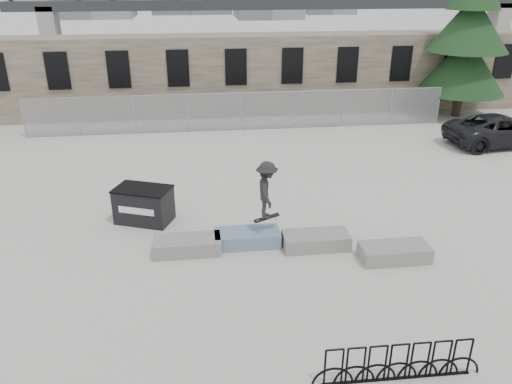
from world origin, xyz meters
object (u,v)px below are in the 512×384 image
Objects in this scene: planter_center_left at (247,237)px; bike_rack at (398,363)px; suv at (501,130)px; skateboarder at (267,190)px; spruce_tree at (469,32)px; planter_far_left at (187,245)px; planter_offset at (394,252)px; dumpster at (144,205)px; planter_center_right at (316,240)px.

bike_rack is (2.46, -5.95, 0.19)m from planter_center_left.
skateboarder reaches higher than suv.
planter_far_left is at bearing -138.46° from spruce_tree.
planter_far_left is at bearing 98.99° from skateboarder.
dumpster reaches higher than planter_offset.
dumpster is 21.04m from spruce_tree.
planter_center_left is 15.61m from suv.
spruce_tree reaches higher than planter_offset.
bike_rack is (4.29, -5.71, 0.19)m from planter_far_left.
planter_offset is at bearing -122.66° from spruce_tree.
planter_far_left and planter_center_right have the same top height.
dumpster is (-5.33, 2.44, 0.36)m from planter_center_right.
spruce_tree reaches higher than planter_center_right.
dumpster is 0.40× the size of suv.
bike_rack is 23.02m from spruce_tree.
suv reaches higher than bike_rack.
bike_rack is 0.31× the size of spruce_tree.
dumpster reaches higher than planter_far_left.
bike_rack is 0.67× the size of suv.
planter_far_left is 1.05× the size of skateboarder.
dumpster is at bearing -145.80° from spruce_tree.
planter_offset is 0.38× the size of suv.
bike_rack is (5.72, -7.97, -0.17)m from dumpster.
planter_far_left is 0.17× the size of spruce_tree.
planter_center_right is 0.38× the size of suv.
spruce_tree is 6.03× the size of skateboarder.
planter_center_right is at bearing 94.10° from bike_rack.
planter_center_right is at bearing -129.91° from spruce_tree.
suv is at bearing -54.37° from skateboarder.
dumpster is at bearing 125.68° from bike_rack.
skateboarder reaches higher than dumpster.
skateboarder is at bearing 162.67° from planter_center_right.
planter_far_left is at bearing 126.90° from bike_rack.
planter_far_left is 2.89m from skateboarder.
planter_center_right is 0.56× the size of bike_rack.
skateboarder is at bearing 107.25° from bike_rack.
planter_center_left is (1.83, 0.24, 0.00)m from planter_far_left.
suv is (9.08, 9.64, 0.49)m from planter_offset.
planter_center_right is at bearing -11.54° from planter_center_left.
planter_center_left is 0.56× the size of bike_rack.
planter_center_right is (3.89, -0.19, 0.00)m from planter_far_left.
planter_center_right is 1.00× the size of planter_offset.
spruce_tree reaches higher than dumpster.
spruce_tree is at bearing 44.60° from planter_center_left.
planter_far_left and planter_center_left have the same top height.
bike_rack is at bearing -32.69° from dumpster.
planter_far_left is 1.00× the size of planter_offset.
dumpster is 0.59× the size of bike_rack.
planter_offset is (2.11, -0.98, 0.00)m from planter_center_right.
planter_center_left is 0.95× the size of dumpster.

